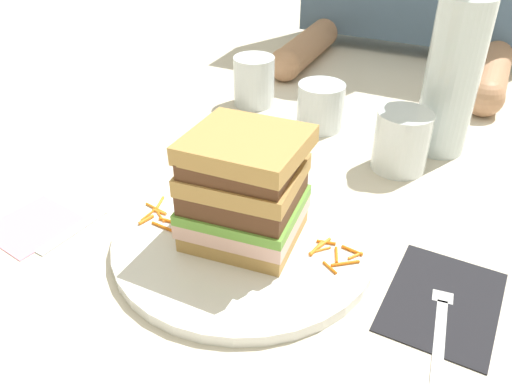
% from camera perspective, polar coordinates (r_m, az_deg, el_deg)
% --- Properties ---
extents(ground_plane, '(3.00, 3.00, 0.00)m').
position_cam_1_polar(ground_plane, '(0.60, 0.87, -5.65)').
color(ground_plane, beige).
extents(main_plate, '(0.29, 0.29, 0.01)m').
position_cam_1_polar(main_plate, '(0.59, -1.25, -5.21)').
color(main_plate, white).
rests_on(main_plate, ground_plane).
extents(sandwich, '(0.13, 0.12, 0.13)m').
position_cam_1_polar(sandwich, '(0.55, -1.30, 0.31)').
color(sandwich, tan).
rests_on(sandwich, main_plate).
extents(carrot_shred_0, '(0.03, 0.01, 0.00)m').
position_cam_1_polar(carrot_shred_0, '(0.64, -10.83, -1.77)').
color(carrot_shred_0, orange).
rests_on(carrot_shred_0, main_plate).
extents(carrot_shred_1, '(0.03, 0.01, 0.00)m').
position_cam_1_polar(carrot_shred_1, '(0.61, -9.38, -3.14)').
color(carrot_shred_1, orange).
rests_on(carrot_shred_1, main_plate).
extents(carrot_shred_2, '(0.03, 0.01, 0.00)m').
position_cam_1_polar(carrot_shred_2, '(0.61, -10.04, -3.77)').
color(carrot_shred_2, orange).
rests_on(carrot_shred_2, main_plate).
extents(carrot_shred_3, '(0.03, 0.00, 0.00)m').
position_cam_1_polar(carrot_shred_3, '(0.61, -8.65, -3.37)').
color(carrot_shred_3, orange).
rests_on(carrot_shred_3, main_plate).
extents(carrot_shred_4, '(0.01, 0.03, 0.00)m').
position_cam_1_polar(carrot_shred_4, '(0.63, -11.56, -2.39)').
color(carrot_shred_4, orange).
rests_on(carrot_shred_4, main_plate).
extents(carrot_shred_5, '(0.01, 0.02, 0.00)m').
position_cam_1_polar(carrot_shred_5, '(0.62, -11.85, -2.95)').
color(carrot_shred_5, orange).
rests_on(carrot_shred_5, main_plate).
extents(carrot_shred_6, '(0.02, 0.00, 0.00)m').
position_cam_1_polar(carrot_shred_6, '(0.63, -10.46, -2.14)').
color(carrot_shred_6, orange).
rests_on(carrot_shred_6, main_plate).
extents(carrot_shred_7, '(0.02, 0.02, 0.00)m').
position_cam_1_polar(carrot_shred_7, '(0.63, -10.39, -2.55)').
color(carrot_shred_7, orange).
rests_on(carrot_shred_7, main_plate).
extents(carrot_shred_8, '(0.01, 0.02, 0.00)m').
position_cam_1_polar(carrot_shred_8, '(0.64, -10.60, -1.35)').
color(carrot_shred_8, orange).
rests_on(carrot_shred_8, main_plate).
extents(carrot_shred_9, '(0.01, 0.03, 0.00)m').
position_cam_1_polar(carrot_shred_9, '(0.62, -8.26, -2.33)').
color(carrot_shred_9, orange).
rests_on(carrot_shred_9, main_plate).
extents(carrot_shred_10, '(0.01, 0.02, 0.00)m').
position_cam_1_polar(carrot_shred_10, '(0.56, 8.58, -7.06)').
color(carrot_shred_10, orange).
rests_on(carrot_shred_10, main_plate).
extents(carrot_shred_11, '(0.01, 0.03, 0.00)m').
position_cam_1_polar(carrot_shred_11, '(0.57, 6.63, -5.97)').
color(carrot_shred_11, orange).
rests_on(carrot_shred_11, main_plate).
extents(carrot_shred_12, '(0.01, 0.02, 0.00)m').
position_cam_1_polar(carrot_shred_12, '(0.57, 10.73, -6.80)').
color(carrot_shred_12, orange).
rests_on(carrot_shred_12, main_plate).
extents(carrot_shred_13, '(0.02, 0.01, 0.00)m').
position_cam_1_polar(carrot_shred_13, '(0.57, 10.41, -6.26)').
color(carrot_shred_13, orange).
rests_on(carrot_shred_13, main_plate).
extents(carrot_shred_14, '(0.03, 0.02, 0.00)m').
position_cam_1_polar(carrot_shred_14, '(0.56, 9.67, -7.64)').
color(carrot_shred_14, orange).
rests_on(carrot_shred_14, main_plate).
extents(carrot_shred_15, '(0.02, 0.02, 0.00)m').
position_cam_1_polar(carrot_shred_15, '(0.57, 7.01, -6.19)').
color(carrot_shred_15, orange).
rests_on(carrot_shred_15, main_plate).
extents(carrot_shred_16, '(0.01, 0.03, 0.00)m').
position_cam_1_polar(carrot_shred_16, '(0.58, 7.25, -5.63)').
color(carrot_shred_16, orange).
rests_on(carrot_shred_16, main_plate).
extents(carrot_shred_17, '(0.02, 0.01, 0.00)m').
position_cam_1_polar(carrot_shred_17, '(0.55, 8.02, -8.14)').
color(carrot_shred_17, orange).
rests_on(carrot_shred_17, main_plate).
extents(carrot_shred_18, '(0.02, 0.01, 0.00)m').
position_cam_1_polar(carrot_shred_18, '(0.58, 7.63, -5.44)').
color(carrot_shred_18, orange).
rests_on(carrot_shred_18, main_plate).
extents(napkin_dark, '(0.11, 0.15, 0.00)m').
position_cam_1_polar(napkin_dark, '(0.56, 19.63, -11.05)').
color(napkin_dark, black).
rests_on(napkin_dark, ground_plane).
extents(fork, '(0.03, 0.17, 0.00)m').
position_cam_1_polar(fork, '(0.54, 19.56, -12.41)').
color(fork, silver).
rests_on(fork, napkin_dark).
extents(knife, '(0.04, 0.20, 0.00)m').
position_cam_1_polar(knife, '(0.67, -16.47, -2.05)').
color(knife, silver).
rests_on(knife, ground_plane).
extents(juice_glass, '(0.07, 0.07, 0.08)m').
position_cam_1_polar(juice_glass, '(0.74, 15.47, 5.01)').
color(juice_glass, white).
rests_on(juice_glass, ground_plane).
extents(water_bottle, '(0.07, 0.07, 0.28)m').
position_cam_1_polar(water_bottle, '(0.78, 20.76, 12.68)').
color(water_bottle, silver).
rests_on(water_bottle, ground_plane).
extents(empty_tumbler_0, '(0.07, 0.07, 0.07)m').
position_cam_1_polar(empty_tumbler_0, '(0.84, 7.02, 9.24)').
color(empty_tumbler_0, silver).
rests_on(empty_tumbler_0, ground_plane).
extents(empty_tumbler_1, '(0.07, 0.07, 0.08)m').
position_cam_1_polar(empty_tumbler_1, '(0.91, -0.22, 11.96)').
color(empty_tumbler_1, silver).
rests_on(empty_tumbler_1, ground_plane).
extents(napkin_pink, '(0.10, 0.11, 0.00)m').
position_cam_1_polar(napkin_pink, '(0.68, -23.08, -3.34)').
color(napkin_pink, pink).
rests_on(napkin_pink, ground_plane).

